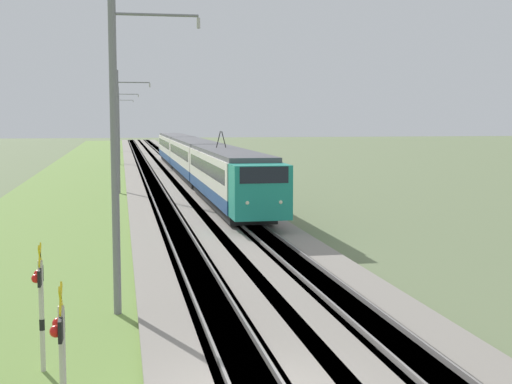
{
  "coord_description": "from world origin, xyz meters",
  "views": [
    {
      "loc": [
        -13.42,
        2.58,
        5.72
      ],
      "look_at": [
        20.43,
        -3.86,
        2.15
      ],
      "focal_mm": 50.0,
      "sensor_mm": 36.0,
      "label": 1
    }
  ],
  "objects_px": {
    "catenary_mast_far": "(119,125)",
    "crossing_signal_near": "(61,356)",
    "passenger_train": "(194,157)",
    "catenary_mast_near": "(116,148)",
    "catenary_mast_mid": "(119,131)",
    "catenary_mast_distant": "(119,123)",
    "crossing_signal_aux": "(40,297)"
  },
  "relations": [
    {
      "from": "catenary_mast_far",
      "to": "crossing_signal_near",
      "type": "bearing_deg",
      "value": 179.32
    },
    {
      "from": "passenger_train",
      "to": "catenary_mast_near",
      "type": "relative_size",
      "value": 6.66
    },
    {
      "from": "catenary_mast_far",
      "to": "catenary_mast_mid",
      "type": "bearing_deg",
      "value": -180.0
    },
    {
      "from": "passenger_train",
      "to": "catenary_mast_far",
      "type": "xyz_separation_m",
      "value": [
        24.07,
        6.56,
        2.63
      ]
    },
    {
      "from": "catenary_mast_mid",
      "to": "catenary_mast_far",
      "type": "distance_m",
      "value": 33.68
    },
    {
      "from": "crossing_signal_near",
      "to": "catenary_mast_distant",
      "type": "xyz_separation_m",
      "value": [
        109.78,
        -0.9,
        3.12
      ]
    },
    {
      "from": "crossing_signal_aux",
      "to": "catenary_mast_mid",
      "type": "height_order",
      "value": "catenary_mast_mid"
    },
    {
      "from": "crossing_signal_near",
      "to": "crossing_signal_aux",
      "type": "relative_size",
      "value": 1.02
    },
    {
      "from": "catenary_mast_far",
      "to": "catenary_mast_distant",
      "type": "bearing_deg",
      "value": 0.0
    },
    {
      "from": "catenary_mast_near",
      "to": "catenary_mast_far",
      "type": "bearing_deg",
      "value": 0.0
    },
    {
      "from": "passenger_train",
      "to": "crossing_signal_near",
      "type": "xyz_separation_m",
      "value": [
        -52.02,
        7.46,
        -0.43
      ]
    },
    {
      "from": "crossing_signal_near",
      "to": "catenary_mast_distant",
      "type": "bearing_deg",
      "value": -90.47
    },
    {
      "from": "crossing_signal_near",
      "to": "crossing_signal_aux",
      "type": "height_order",
      "value": "crossing_signal_near"
    },
    {
      "from": "catenary_mast_near",
      "to": "catenary_mast_far",
      "type": "distance_m",
      "value": 67.37
    },
    {
      "from": "passenger_train",
      "to": "catenary_mast_mid",
      "type": "bearing_deg",
      "value": -34.29
    },
    {
      "from": "passenger_train",
      "to": "crossing_signal_near",
      "type": "relative_size",
      "value": 20.73
    },
    {
      "from": "catenary_mast_near",
      "to": "catenary_mast_distant",
      "type": "height_order",
      "value": "catenary_mast_distant"
    },
    {
      "from": "catenary_mast_distant",
      "to": "catenary_mast_far",
      "type": "bearing_deg",
      "value": -180.0
    },
    {
      "from": "crossing_signal_aux",
      "to": "catenary_mast_distant",
      "type": "relative_size",
      "value": 0.31
    },
    {
      "from": "crossing_signal_near",
      "to": "catenary_mast_mid",
      "type": "distance_m",
      "value": 42.52
    },
    {
      "from": "catenary_mast_mid",
      "to": "catenary_mast_far",
      "type": "xyz_separation_m",
      "value": [
        33.68,
        0.0,
        0.12
      ]
    },
    {
      "from": "catenary_mast_mid",
      "to": "catenary_mast_distant",
      "type": "xyz_separation_m",
      "value": [
        67.37,
        0.0,
        0.18
      ]
    },
    {
      "from": "passenger_train",
      "to": "catenary_mast_far",
      "type": "distance_m",
      "value": 25.09
    },
    {
      "from": "crossing_signal_near",
      "to": "catenary_mast_near",
      "type": "height_order",
      "value": "catenary_mast_near"
    },
    {
      "from": "crossing_signal_aux",
      "to": "crossing_signal_near",
      "type": "bearing_deg",
      "value": 100.37
    },
    {
      "from": "catenary_mast_distant",
      "to": "catenary_mast_near",
      "type": "bearing_deg",
      "value": -180.0
    },
    {
      "from": "passenger_train",
      "to": "catenary_mast_distant",
      "type": "bearing_deg",
      "value": -173.52
    },
    {
      "from": "catenary_mast_near",
      "to": "catenary_mast_distant",
      "type": "distance_m",
      "value": 101.05
    },
    {
      "from": "crossing_signal_aux",
      "to": "catenary_mast_near",
      "type": "bearing_deg",
      "value": -110.61
    },
    {
      "from": "passenger_train",
      "to": "crossing_signal_aux",
      "type": "bearing_deg",
      "value": -9.79
    },
    {
      "from": "catenary_mast_mid",
      "to": "catenary_mast_far",
      "type": "bearing_deg",
      "value": 0.0
    },
    {
      "from": "catenary_mast_near",
      "to": "catenary_mast_mid",
      "type": "xyz_separation_m",
      "value": [
        33.68,
        -0.0,
        -0.11
      ]
    }
  ]
}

